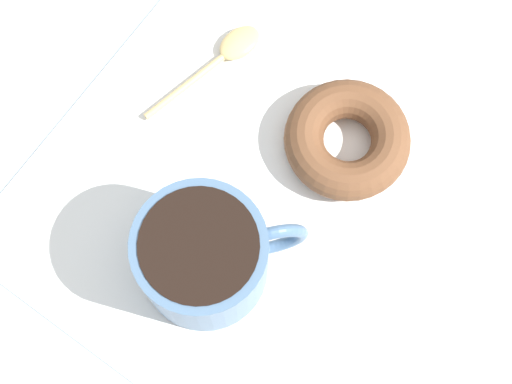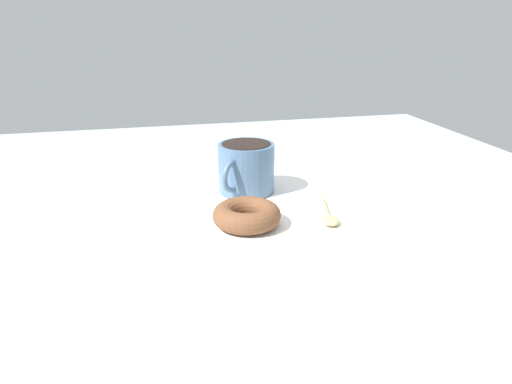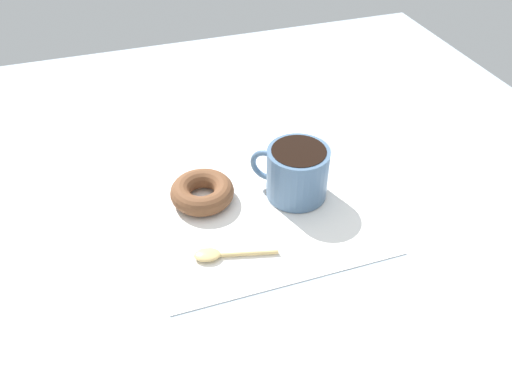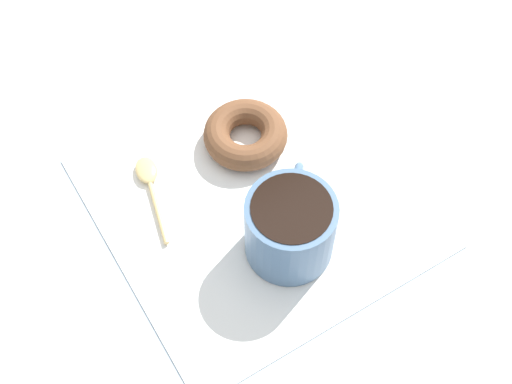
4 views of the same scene
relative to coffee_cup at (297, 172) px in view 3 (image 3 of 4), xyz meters
The scene contains 5 objects.
ground_plane 7.82cm from the coffee_cup, 91.16° to the right, with size 120.00×120.00×2.00cm, color #99A8B7.
napkin 7.66cm from the coffee_cup, 90.55° to the right, with size 32.08×32.08×0.30cm, color white.
coffee_cup is the anchor object (origin of this frame).
donut 14.34cm from the coffee_cup, 102.98° to the right, with size 9.52×9.52×2.99cm, color brown.
spoon 17.39cm from the coffee_cup, 59.31° to the right, with size 4.13×11.31×0.90cm.
Camera 3 is at (52.87, -18.11, 50.06)cm, focal length 35.00 mm.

